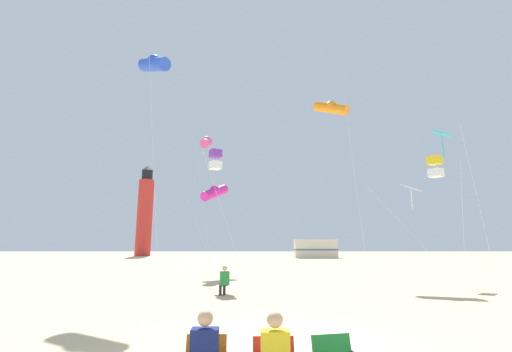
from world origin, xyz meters
The scene contains 12 objects.
ground centered at (0.00, 0.00, 0.00)m, with size 200.00×200.00×0.00m, color #D3BC8C.
kite_flyer_standing centered at (-1.87, 7.01, 0.61)m, with size 0.45×0.56×1.16m.
kite_tube_magenta centered at (-3.57, 17.41, 5.66)m, with size 3.00×3.29×6.36m.
kite_box_gold centered at (9.11, 11.20, 6.12)m, with size 1.72×1.93×6.70m.
kite_tube_rainbow centered at (-4.59, 19.60, 10.03)m, with size 1.59×2.51×10.73m.
kite_tube_orange centered at (4.65, 15.71, 11.38)m, with size 3.24×3.00×12.08m.
kite_diamond_cyan centered at (9.03, 9.92, 7.30)m, with size 2.42×2.42×7.79m.
kite_tube_blue centered at (-6.05, 9.80, 11.42)m, with size 2.27×2.25×12.13m.
kite_box_violet centered at (-2.97, 12.40, 6.82)m, with size 2.28×2.22×7.40m.
kite_diamond_white centered at (7.84, 11.58, 4.85)m, with size 3.47×3.31×5.24m.
lighthouse_distant centered at (-21.24, 57.33, 7.84)m, with size 2.80×2.80×16.80m.
rv_van_cream centered at (8.47, 46.95, 1.39)m, with size 6.47×2.44×2.80m.
Camera 1 is at (-0.62, -7.17, 1.96)m, focal length 24.39 mm.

